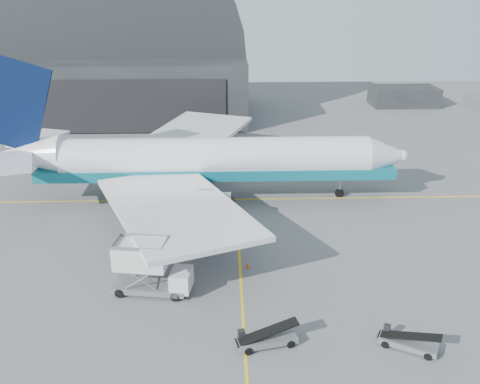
{
  "coord_description": "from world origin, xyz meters",
  "views": [
    {
      "loc": [
        -1.44,
        -42.89,
        26.71
      ],
      "look_at": [
        0.26,
        11.47,
        4.5
      ],
      "focal_mm": 40.0,
      "sensor_mm": 36.0,
      "label": 1
    }
  ],
  "objects_px": {
    "pushback_tug": "(210,225)",
    "belt_loader_a": "(266,339)",
    "belt_loader_b": "(408,342)",
    "airliner": "(199,160)",
    "catering_truck": "(149,268)"
  },
  "relations": [
    {
      "from": "belt_loader_a",
      "to": "pushback_tug",
      "type": "bearing_deg",
      "value": 90.49
    },
    {
      "from": "airliner",
      "to": "belt_loader_b",
      "type": "distance_m",
      "value": 35.04
    },
    {
      "from": "airliner",
      "to": "catering_truck",
      "type": "height_order",
      "value": "airliner"
    },
    {
      "from": "catering_truck",
      "to": "belt_loader_b",
      "type": "xyz_separation_m",
      "value": [
        20.76,
        -8.5,
        -1.9
      ]
    },
    {
      "from": "pushback_tug",
      "to": "belt_loader_a",
      "type": "distance_m",
      "value": 20.89
    },
    {
      "from": "airliner",
      "to": "catering_truck",
      "type": "xyz_separation_m",
      "value": [
        -3.66,
        -21.73,
        -2.75
      ]
    },
    {
      "from": "pushback_tug",
      "to": "belt_loader_a",
      "type": "bearing_deg",
      "value": -99.35
    },
    {
      "from": "catering_truck",
      "to": "belt_loader_a",
      "type": "relative_size",
      "value": 1.45
    },
    {
      "from": "pushback_tug",
      "to": "belt_loader_b",
      "type": "xyz_separation_m",
      "value": [
        15.61,
        -21.03,
        -0.06
      ]
    },
    {
      "from": "catering_truck",
      "to": "belt_loader_b",
      "type": "distance_m",
      "value": 22.51
    },
    {
      "from": "airliner",
      "to": "belt_loader_b",
      "type": "xyz_separation_m",
      "value": [
        17.09,
        -30.23,
        -4.65
      ]
    },
    {
      "from": "pushback_tug",
      "to": "belt_loader_a",
      "type": "height_order",
      "value": "belt_loader_a"
    },
    {
      "from": "catering_truck",
      "to": "belt_loader_b",
      "type": "relative_size",
      "value": 1.61
    },
    {
      "from": "belt_loader_b",
      "to": "belt_loader_a",
      "type": "bearing_deg",
      "value": -155.37
    },
    {
      "from": "airliner",
      "to": "catering_truck",
      "type": "relative_size",
      "value": 7.21
    }
  ]
}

